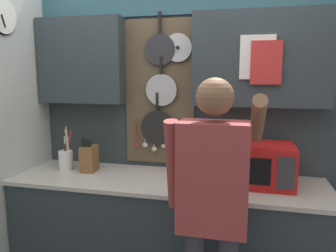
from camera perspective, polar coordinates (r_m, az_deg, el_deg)
The scene contains 6 objects.
base_cabinet_counter at distance 2.65m, azimuth -0.28°, elevation -18.58°, with size 2.33×0.66×0.90m.
back_wall_unit at distance 2.64m, azimuth 1.60°, elevation 5.53°, with size 2.90×0.23×2.54m.
microwave at distance 2.43m, azimuth 15.24°, elevation -6.40°, with size 0.50×0.38×0.29m.
knife_block at distance 2.72m, azimuth -13.57°, elevation -5.49°, with size 0.12×0.16×0.28m.
utensil_crock at distance 2.83m, azimuth -17.35°, elevation -5.37°, with size 0.11×0.11×0.36m.
person at distance 1.87m, azimuth 7.80°, elevation -12.55°, with size 0.54×0.60×1.66m.
Camera 1 is at (0.56, -2.28, 1.67)m, focal length 35.00 mm.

